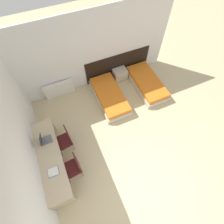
# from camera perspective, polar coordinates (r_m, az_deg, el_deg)

# --- Properties ---
(ground_plane) EXTENTS (20.00, 20.00, 0.00)m
(ground_plane) POSITION_cam_1_polar(r_m,az_deg,el_deg) (5.20, 10.70, -22.97)
(ground_plane) COLOR beige
(wall_back) EXTENTS (5.63, 0.05, 2.70)m
(wall_back) POSITION_cam_1_polar(r_m,az_deg,el_deg) (5.85, -7.65, 18.57)
(wall_back) COLOR white
(wall_back) RESTS_ON ground_plane
(wall_left) EXTENTS (0.05, 5.05, 2.70)m
(wall_left) POSITION_cam_1_polar(r_m,az_deg,el_deg) (4.56, -27.11, -6.82)
(wall_left) COLOR white
(wall_left) RESTS_ON ground_plane
(headboard_panel) EXTENTS (2.47, 0.03, 0.96)m
(headboard_panel) POSITION_cam_1_polar(r_m,az_deg,el_deg) (6.66, 1.87, 15.03)
(headboard_panel) COLOR black
(headboard_panel) RESTS_ON ground_plane
(bed_near_window) EXTENTS (0.90, 1.86, 0.33)m
(bed_near_window) POSITION_cam_1_polar(r_m,az_deg,el_deg) (6.12, -0.78, 5.22)
(bed_near_window) COLOR beige
(bed_near_window) RESTS_ON ground_plane
(bed_near_door) EXTENTS (0.90, 1.86, 0.33)m
(bed_near_door) POSITION_cam_1_polar(r_m,az_deg,el_deg) (6.61, 11.24, 9.24)
(bed_near_door) COLOR beige
(bed_near_door) RESTS_ON ground_plane
(nightstand) EXTENTS (0.49, 0.38, 0.42)m
(nightstand) POSITION_cam_1_polar(r_m,az_deg,el_deg) (6.71, 2.60, 12.18)
(nightstand) COLOR beige
(nightstand) RESTS_ON ground_plane
(radiator) EXTENTS (1.05, 0.12, 0.59)m
(radiator) POSITION_cam_1_polar(r_m,az_deg,el_deg) (6.40, -16.74, 7.16)
(radiator) COLOR silver
(radiator) RESTS_ON ground_plane
(desk) EXTENTS (0.58, 2.24, 0.73)m
(desk) POSITION_cam_1_polar(r_m,az_deg,el_deg) (4.94, -19.27, -14.19)
(desk) COLOR #C6B28E
(desk) RESTS_ON ground_plane
(chair_near_laptop) EXTENTS (0.48, 0.48, 0.94)m
(chair_near_laptop) POSITION_cam_1_polar(r_m,az_deg,el_deg) (5.11, -15.09, -8.61)
(chair_near_laptop) COLOR #511919
(chair_near_laptop) RESTS_ON ground_plane
(chair_near_notebook) EXTENTS (0.47, 0.47, 0.94)m
(chair_near_notebook) POSITION_cam_1_polar(r_m,az_deg,el_deg) (4.81, -12.43, -16.96)
(chair_near_notebook) COLOR #511919
(chair_near_notebook) RESTS_ON ground_plane
(laptop) EXTENTS (0.32, 0.23, 0.31)m
(laptop) POSITION_cam_1_polar(r_m,az_deg,el_deg) (4.95, -21.28, -8.50)
(laptop) COLOR slate
(laptop) RESTS_ON desk
(open_notebook) EXTENTS (0.28, 0.23, 0.02)m
(open_notebook) POSITION_cam_1_polar(r_m,az_deg,el_deg) (4.66, -18.66, -18.00)
(open_notebook) COLOR #1E4793
(open_notebook) RESTS_ON desk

